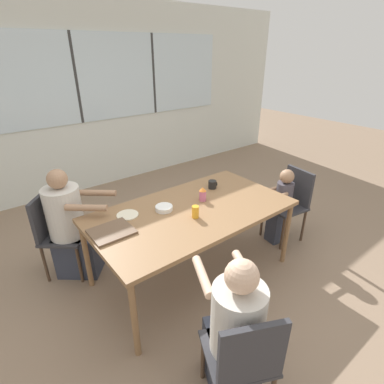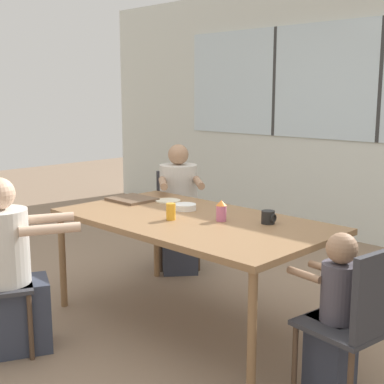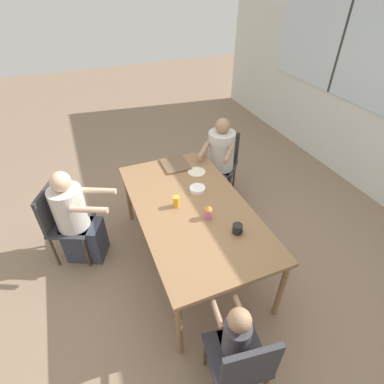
{
  "view_description": "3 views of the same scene",
  "coord_description": "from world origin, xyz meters",
  "views": [
    {
      "loc": [
        -1.51,
        -1.93,
        2.12
      ],
      "look_at": [
        0.0,
        0.0,
        0.93
      ],
      "focal_mm": 28.0,
      "sensor_mm": 36.0,
      "label": 1
    },
    {
      "loc": [
        2.47,
        -2.52,
        1.59
      ],
      "look_at": [
        0.0,
        0.0,
        0.93
      ],
      "focal_mm": 50.0,
      "sensor_mm": 36.0,
      "label": 2
    },
    {
      "loc": [
        2.02,
        -0.82,
        2.62
      ],
      "look_at": [
        0.0,
        0.0,
        0.93
      ],
      "focal_mm": 28.0,
      "sensor_mm": 36.0,
      "label": 3
    }
  ],
  "objects": [
    {
      "name": "chair_for_man_blue_shirt",
      "position": [
        -0.58,
        -1.22,
        0.52
      ],
      "size": [
        0.53,
        0.53,
        0.87
      ],
      "rotation": [
        0.0,
        0.0,
        -0.44
      ],
      "color": "#333338",
      "rests_on": "ground_plane"
    },
    {
      "name": "dining_table",
      "position": [
        0.0,
        0.0,
        0.7
      ],
      "size": [
        1.89,
        1.04,
        0.75
      ],
      "color": "olive",
      "rests_on": "ground_plane"
    },
    {
      "name": "coffee_mug",
      "position": [
        0.46,
        0.23,
        0.79
      ],
      "size": [
        0.09,
        0.09,
        0.09
      ],
      "color": "black",
      "rests_on": "dining_table"
    },
    {
      "name": "chair_for_woman_green_shirt",
      "position": [
        -1.04,
        0.87,
        0.52
      ],
      "size": [
        0.56,
        0.56,
        0.87
      ],
      "rotation": [
        0.0,
        0.0,
        -2.27
      ],
      "color": "#333338",
      "rests_on": "ground_plane"
    },
    {
      "name": "ground_plane",
      "position": [
        0.0,
        0.0,
        0.0
      ],
      "size": [
        16.0,
        16.0,
        0.0
      ],
      "primitive_type": "plane",
      "color": "#8C725B"
    },
    {
      "name": "bowl_white_shallow",
      "position": [
        -0.21,
        0.15,
        0.77
      ],
      "size": [
        0.16,
        0.16,
        0.04
      ],
      "color": "white",
      "rests_on": "dining_table"
    },
    {
      "name": "sippy_cup",
      "position": [
        0.2,
        0.08,
        0.82
      ],
      "size": [
        0.07,
        0.07,
        0.14
      ],
      "color": "#CC668C",
      "rests_on": "dining_table"
    },
    {
      "name": "chair_for_toddler",
      "position": [
        1.34,
        -0.19,
        0.52
      ],
      "size": [
        0.45,
        0.45,
        0.87
      ],
      "rotation": [
        0.0,
        0.0,
        1.43
      ],
      "color": "#333338",
      "rests_on": "ground_plane"
    },
    {
      "name": "person_woman_green_shirt",
      "position": [
        -0.91,
        0.76,
        0.5
      ],
      "size": [
        0.68,
        0.65,
        1.14
      ],
      "rotation": [
        0.0,
        0.0,
        -2.27
      ],
      "color": "#333847",
      "rests_on": "ground_plane"
    },
    {
      "name": "person_man_blue_shirt",
      "position": [
        -0.51,
        -1.07,
        0.49
      ],
      "size": [
        0.54,
        0.66,
        1.1
      ],
      "rotation": [
        0.0,
        0.0,
        -0.44
      ],
      "color": "#333847",
      "rests_on": "ground_plane"
    },
    {
      "name": "plate_tortillas",
      "position": [
        -0.53,
        0.27,
        0.76
      ],
      "size": [
        0.2,
        0.2,
        0.01
      ],
      "color": "beige",
      "rests_on": "dining_table"
    },
    {
      "name": "person_toddler",
      "position": [
        1.19,
        -0.17,
        0.43
      ],
      "size": [
        0.37,
        0.24,
        0.91
      ],
      "rotation": [
        0.0,
        0.0,
        1.43
      ],
      "color": "#333847",
      "rests_on": "ground_plane"
    },
    {
      "name": "juice_glass",
      "position": [
        -0.07,
        -0.13,
        0.81
      ],
      "size": [
        0.06,
        0.06,
        0.11
      ],
      "color": "gold",
      "rests_on": "dining_table"
    },
    {
      "name": "food_tray_dark",
      "position": [
        -0.76,
        0.1,
        0.76
      ],
      "size": [
        0.34,
        0.29,
        0.02
      ],
      "color": "brown",
      "rests_on": "dining_table"
    }
  ]
}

